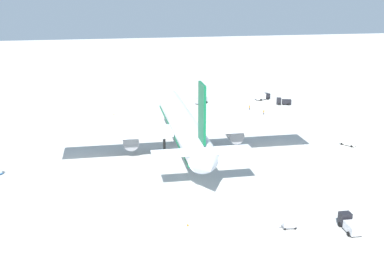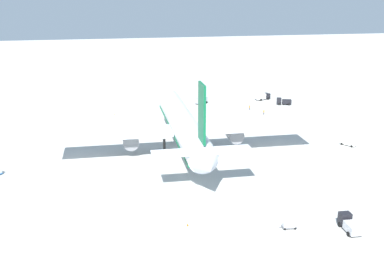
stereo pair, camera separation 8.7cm
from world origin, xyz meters
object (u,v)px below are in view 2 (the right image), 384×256
at_px(ground_worker_4, 264,112).
at_px(service_van, 348,142).
at_px(ground_worker_3, 250,107).
at_px(ground_worker_0, 183,109).
at_px(traffic_cone_1, 188,225).
at_px(traffic_cone_0, 114,114).
at_px(service_truck_0, 262,96).
at_px(ground_worker_2, 297,124).
at_px(baggage_cart_1, 289,225).
at_px(airliner, 183,125).
at_px(service_truck_3, 349,224).
at_px(service_truck_1, 201,100).
at_px(service_truck_2, 284,101).

bearing_deg(ground_worker_4, service_van, -161.48).
bearing_deg(ground_worker_3, ground_worker_4, -159.24).
xyz_separation_m(ground_worker_0, traffic_cone_1, (-82.80, 13.95, -0.56)).
height_order(ground_worker_4, traffic_cone_0, ground_worker_4).
relative_size(service_truck_0, service_van, 1.40).
height_order(ground_worker_0, ground_worker_4, ground_worker_4).
bearing_deg(ground_worker_2, ground_worker_4, 17.81).
distance_m(service_truck_0, baggage_cart_1, 102.93).
distance_m(airliner, service_truck_0, 67.90).
xyz_separation_m(service_truck_3, ground_worker_2, (63.39, -17.58, -0.44)).
distance_m(service_truck_0, traffic_cone_1, 105.66).
height_order(service_truck_1, ground_worker_2, service_truck_1).
xyz_separation_m(airliner, service_truck_0, (53.38, -41.54, -5.93)).
xyz_separation_m(ground_worker_0, ground_worker_4, (-10.20, -26.96, 0.07)).
xyz_separation_m(service_van, baggage_cart_1, (-40.88, 34.77, -0.38)).
height_order(service_truck_1, traffic_cone_0, service_truck_1).
relative_size(service_truck_1, ground_worker_4, 3.08).
height_order(service_truck_0, service_truck_3, service_truck_3).
distance_m(ground_worker_0, ground_worker_2, 41.94).
bearing_deg(traffic_cone_1, service_truck_1, -13.85).
relative_size(ground_worker_0, ground_worker_3, 0.95).
relative_size(airliner, service_truck_2, 11.79).
bearing_deg(service_truck_1, service_van, -151.61).
bearing_deg(service_van, traffic_cone_0, 53.92).
xyz_separation_m(service_van, ground_worker_0, (46.33, 39.07, -0.20)).
bearing_deg(traffic_cone_0, service_truck_3, -156.40).
bearing_deg(traffic_cone_1, service_truck_2, -32.08).
xyz_separation_m(service_truck_0, service_truck_1, (-1.73, 25.19, -0.03)).
bearing_deg(service_truck_3, baggage_cart_1, 74.17).
bearing_deg(service_truck_2, service_truck_0, 29.90).
bearing_deg(service_truck_0, ground_worker_4, 161.83).
bearing_deg(ground_worker_3, service_truck_0, -34.84).
height_order(ground_worker_0, ground_worker_3, ground_worker_3).
relative_size(service_truck_0, service_truck_1, 1.21).
distance_m(service_truck_3, ground_worker_3, 87.84).
relative_size(service_truck_0, ground_worker_4, 3.73).
distance_m(service_truck_1, baggage_cart_1, 96.92).
bearing_deg(ground_worker_2, service_van, -160.88).
bearing_deg(service_truck_0, airliner, 142.10).
distance_m(service_truck_1, ground_worker_2, 43.28).
bearing_deg(airliner, ground_worker_0, -10.14).
bearing_deg(service_truck_0, traffic_cone_0, 100.75).
xyz_separation_m(airliner, service_truck_3, (-48.11, -22.22, -6.07)).
xyz_separation_m(ground_worker_2, traffic_cone_1, (-56.03, 46.24, -0.60)).
height_order(airliner, service_truck_1, airliner).
relative_size(service_truck_2, ground_worker_0, 3.52).
height_order(service_truck_0, service_van, service_truck_0).
distance_m(baggage_cart_1, traffic_cone_1, 18.78).
bearing_deg(service_truck_2, traffic_cone_1, 147.92).
bearing_deg(ground_worker_3, ground_worker_0, 83.32).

